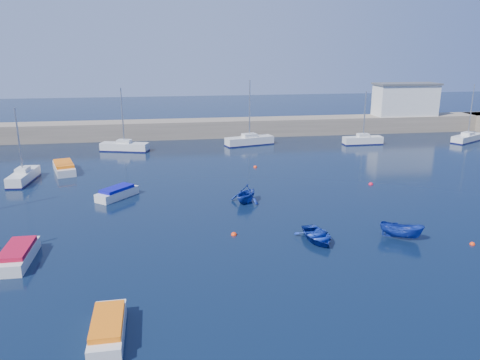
{
  "coord_description": "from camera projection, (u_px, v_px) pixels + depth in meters",
  "views": [
    {
      "loc": [
        -9.01,
        -26.57,
        13.54
      ],
      "look_at": [
        -2.52,
        14.84,
        1.6
      ],
      "focal_mm": 35.0,
      "sensor_mm": 36.0,
      "label": 1
    }
  ],
  "objects": [
    {
      "name": "dinghy_center",
      "position": [
        317.0,
        236.0,
        33.85
      ],
      "size": [
        3.0,
        3.95,
        0.77
      ],
      "primitive_type": "imported",
      "rotation": [
        0.0,
        0.0,
        0.1
      ],
      "color": "#163099",
      "rests_on": "ground"
    },
    {
      "name": "back_wall",
      "position": [
        225.0,
        128.0,
        73.65
      ],
      "size": [
        96.0,
        4.5,
        2.6
      ],
      "primitive_type": "cube",
      "color": "gray",
      "rests_on": "ground"
    },
    {
      "name": "motorboat_1",
      "position": [
        117.0,
        193.0,
        43.46
      ],
      "size": [
        3.86,
        4.21,
        1.04
      ],
      "rotation": [
        0.0,
        0.0,
        -0.7
      ],
      "color": "silver",
      "rests_on": "ground"
    },
    {
      "name": "sailboat_6",
      "position": [
        249.0,
        140.0,
        67.02
      ],
      "size": [
        7.23,
        3.73,
        9.17
      ],
      "rotation": [
        0.0,
        0.0,
        1.84
      ],
      "color": "silver",
      "rests_on": "ground"
    },
    {
      "name": "motorboat_3",
      "position": [
        108.0,
        328.0,
        22.53
      ],
      "size": [
        1.64,
        4.41,
        1.02
      ],
      "rotation": [
        0.0,
        0.0,
        0.02
      ],
      "color": "silver",
      "rests_on": "ground"
    },
    {
      "name": "buoy_0",
      "position": [
        234.0,
        235.0,
        34.96
      ],
      "size": [
        0.45,
        0.45,
        0.45
      ],
      "primitive_type": "sphere",
      "color": "#FF350D",
      "rests_on": "ground"
    },
    {
      "name": "sailboat_8",
      "position": [
        467.0,
        138.0,
        69.46
      ],
      "size": [
        6.5,
        4.81,
        8.43
      ],
      "rotation": [
        0.0,
        0.0,
        2.1
      ],
      "color": "silver",
      "rests_on": "ground"
    },
    {
      "name": "buoy_5",
      "position": [
        472.0,
        245.0,
        33.27
      ],
      "size": [
        0.39,
        0.39,
        0.39
      ],
      "primitive_type": "sphere",
      "color": "#FF350D",
      "rests_on": "ground"
    },
    {
      "name": "motorboat_2",
      "position": [
        64.0,
        167.0,
        52.45
      ],
      "size": [
        3.45,
        5.82,
        1.13
      ],
      "rotation": [
        0.0,
        0.0,
        0.3
      ],
      "color": "silver",
      "rests_on": "ground"
    },
    {
      "name": "sailboat_7",
      "position": [
        363.0,
        140.0,
        67.49
      ],
      "size": [
        5.69,
        1.69,
        7.61
      ],
      "rotation": [
        0.0,
        0.0,
        1.59
      ],
      "color": "silver",
      "rests_on": "ground"
    },
    {
      "name": "dinghy_left",
      "position": [
        246.0,
        193.0,
        42.14
      ],
      "size": [
        4.1,
        4.18,
        1.67
      ],
      "primitive_type": "imported",
      "rotation": [
        0.0,
        0.0,
        -0.66
      ],
      "color": "#163099",
      "rests_on": "ground"
    },
    {
      "name": "buoy_3",
      "position": [
        255.0,
        167.0,
        54.63
      ],
      "size": [
        0.43,
        0.43,
        0.43
      ],
      "primitive_type": "sphere",
      "color": "#FF350D",
      "rests_on": "ground"
    },
    {
      "name": "ground",
      "position": [
        314.0,
        264.0,
        30.3
      ],
      "size": [
        220.0,
        220.0,
        0.0
      ],
      "primitive_type": "plane",
      "color": "black",
      "rests_on": "ground"
    },
    {
      "name": "buoy_1",
      "position": [
        371.0,
        185.0,
        47.79
      ],
      "size": [
        0.46,
        0.46,
        0.46
      ],
      "primitive_type": "sphere",
      "color": "red",
      "rests_on": "ground"
    },
    {
      "name": "harbor_office",
      "position": [
        405.0,
        100.0,
        77.08
      ],
      "size": [
        10.0,
        4.0,
        5.0
      ],
      "primitive_type": "cube",
      "color": "silver",
      "rests_on": "back_wall"
    },
    {
      "name": "dinghy_right",
      "position": [
        401.0,
        231.0,
        34.14
      ],
      "size": [
        3.26,
        2.64,
        1.2
      ],
      "primitive_type": "imported",
      "rotation": [
        0.0,
        0.0,
        1.02
      ],
      "color": "#163099",
      "rests_on": "ground"
    },
    {
      "name": "sailboat_5",
      "position": [
        125.0,
        146.0,
        63.15
      ],
      "size": [
        6.61,
        3.5,
        8.41
      ],
      "rotation": [
        0.0,
        0.0,
        1.29
      ],
      "color": "silver",
      "rests_on": "ground"
    },
    {
      "name": "sailboat_3",
      "position": [
        23.0,
        176.0,
        48.63
      ],
      "size": [
        2.04,
        5.87,
        7.71
      ],
      "rotation": [
        0.0,
        0.0,
        -0.07
      ],
      "color": "silver",
      "rests_on": "ground"
    },
    {
      "name": "motorboat_0",
      "position": [
        18.0,
        255.0,
        30.47
      ],
      "size": [
        1.71,
        4.81,
        1.08
      ],
      "rotation": [
        0.0,
        0.0,
        0.01
      ],
      "color": "silver",
      "rests_on": "ground"
    }
  ]
}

